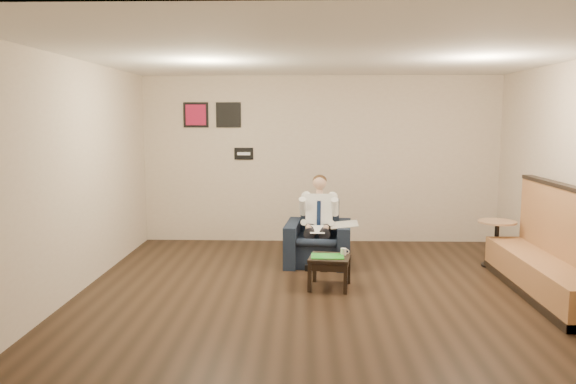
{
  "coord_description": "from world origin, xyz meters",
  "views": [
    {
      "loc": [
        -0.28,
        -6.47,
        2.1
      ],
      "look_at": [
        -0.5,
        1.2,
        1.09
      ],
      "focal_mm": 35.0,
      "sensor_mm": 36.0,
      "label": 1
    }
  ],
  "objects_px": {
    "smartphone": "(335,254)",
    "banquette": "(546,242)",
    "armchair": "(318,233)",
    "side_table": "(330,272)",
    "green_folder": "(327,256)",
    "cafe_table": "(496,244)",
    "seated_man": "(318,224)",
    "coffee_mug": "(344,252)"
  },
  "relations": [
    {
      "from": "coffee_mug",
      "to": "side_table",
      "type": "bearing_deg",
      "value": -155.62
    },
    {
      "from": "banquette",
      "to": "armchair",
      "type": "bearing_deg",
      "value": 152.91
    },
    {
      "from": "coffee_mug",
      "to": "green_folder",
      "type": "bearing_deg",
      "value": -155.62
    },
    {
      "from": "seated_man",
      "to": "coffee_mug",
      "type": "height_order",
      "value": "seated_man"
    },
    {
      "from": "side_table",
      "to": "smartphone",
      "type": "distance_m",
      "value": 0.25
    },
    {
      "from": "armchair",
      "to": "side_table",
      "type": "bearing_deg",
      "value": -79.26
    },
    {
      "from": "side_table",
      "to": "green_folder",
      "type": "distance_m",
      "value": 0.21
    },
    {
      "from": "green_folder",
      "to": "smartphone",
      "type": "xyz_separation_m",
      "value": [
        0.1,
        0.15,
        -0.0
      ]
    },
    {
      "from": "side_table",
      "to": "coffee_mug",
      "type": "distance_m",
      "value": 0.31
    },
    {
      "from": "seated_man",
      "to": "coffee_mug",
      "type": "distance_m",
      "value": 1.03
    },
    {
      "from": "smartphone",
      "to": "cafe_table",
      "type": "bearing_deg",
      "value": 41.38
    },
    {
      "from": "coffee_mug",
      "to": "smartphone",
      "type": "height_order",
      "value": "coffee_mug"
    },
    {
      "from": "coffee_mug",
      "to": "banquette",
      "type": "bearing_deg",
      "value": -6.62
    },
    {
      "from": "armchair",
      "to": "coffee_mug",
      "type": "xyz_separation_m",
      "value": [
        0.29,
        -1.09,
        -0.0
      ]
    },
    {
      "from": "banquette",
      "to": "cafe_table",
      "type": "bearing_deg",
      "value": 96.07
    },
    {
      "from": "armchair",
      "to": "seated_man",
      "type": "distance_m",
      "value": 0.2
    },
    {
      "from": "banquette",
      "to": "cafe_table",
      "type": "xyz_separation_m",
      "value": [
        -0.14,
        1.28,
        -0.32
      ]
    },
    {
      "from": "side_table",
      "to": "cafe_table",
      "type": "bearing_deg",
      "value": 24.21
    },
    {
      "from": "seated_man",
      "to": "smartphone",
      "type": "relative_size",
      "value": 9.79
    },
    {
      "from": "side_table",
      "to": "banquette",
      "type": "height_order",
      "value": "banquette"
    },
    {
      "from": "coffee_mug",
      "to": "smartphone",
      "type": "relative_size",
      "value": 0.68
    },
    {
      "from": "seated_man",
      "to": "banquette",
      "type": "relative_size",
      "value": 0.48
    },
    {
      "from": "seated_man",
      "to": "smartphone",
      "type": "distance_m",
      "value": 0.96
    },
    {
      "from": "seated_man",
      "to": "banquette",
      "type": "distance_m",
      "value": 2.95
    },
    {
      "from": "banquette",
      "to": "side_table",
      "type": "bearing_deg",
      "value": 175.6
    },
    {
      "from": "seated_man",
      "to": "green_folder",
      "type": "distance_m",
      "value": 1.09
    },
    {
      "from": "armchair",
      "to": "side_table",
      "type": "height_order",
      "value": "armchair"
    },
    {
      "from": "side_table",
      "to": "coffee_mug",
      "type": "height_order",
      "value": "coffee_mug"
    },
    {
      "from": "side_table",
      "to": "green_folder",
      "type": "bearing_deg",
      "value": -155.62
    },
    {
      "from": "green_folder",
      "to": "cafe_table",
      "type": "distance_m",
      "value": 2.68
    },
    {
      "from": "green_folder",
      "to": "coffee_mug",
      "type": "relative_size",
      "value": 4.74
    },
    {
      "from": "armchair",
      "to": "side_table",
      "type": "relative_size",
      "value": 1.88
    },
    {
      "from": "green_folder",
      "to": "seated_man",
      "type": "bearing_deg",
      "value": 95.11
    },
    {
      "from": "green_folder",
      "to": "cafe_table",
      "type": "xyz_separation_m",
      "value": [
        2.44,
        1.1,
        -0.08
      ]
    },
    {
      "from": "banquette",
      "to": "smartphone",
      "type": "bearing_deg",
      "value": 172.44
    },
    {
      "from": "smartphone",
      "to": "cafe_table",
      "type": "xyz_separation_m",
      "value": [
        2.34,
        0.95,
        -0.07
      ]
    },
    {
      "from": "side_table",
      "to": "banquette",
      "type": "bearing_deg",
      "value": -4.4
    },
    {
      "from": "side_table",
      "to": "green_folder",
      "type": "relative_size",
      "value": 1.22
    },
    {
      "from": "smartphone",
      "to": "banquette",
      "type": "relative_size",
      "value": 0.05
    },
    {
      "from": "armchair",
      "to": "seated_man",
      "type": "relative_size",
      "value": 0.75
    },
    {
      "from": "seated_man",
      "to": "cafe_table",
      "type": "relative_size",
      "value": 1.85
    },
    {
      "from": "armchair",
      "to": "green_folder",
      "type": "bearing_deg",
      "value": -80.73
    }
  ]
}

